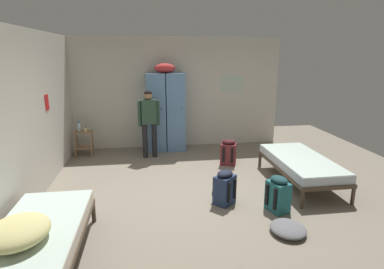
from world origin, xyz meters
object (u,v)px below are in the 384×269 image
at_px(shelf_unit, 84,141).
at_px(bed_left_front, 38,236).
at_px(locker_bank, 166,110).
at_px(backpack_maroon, 228,153).
at_px(backpack_teal, 278,195).
at_px(backpack_navy, 224,188).
at_px(bed_right, 301,163).
at_px(clothes_pile_grey, 288,229).
at_px(bedding_heap, 18,232).
at_px(water_bottle, 79,127).
at_px(person_traveler, 149,118).
at_px(lotion_bottle, 86,129).

xyz_separation_m(shelf_unit, bed_left_front, (0.25, -4.01, 0.04)).
xyz_separation_m(locker_bank, backpack_maroon, (1.23, -1.27, -0.71)).
height_order(shelf_unit, backpack_teal, shelf_unit).
relative_size(locker_bank, backpack_navy, 3.76).
bearing_deg(bed_right, shelf_unit, 152.00).
xyz_separation_m(shelf_unit, clothes_pile_grey, (3.25, -3.75, -0.28)).
bearing_deg(backpack_navy, clothes_pile_grey, -56.36).
distance_m(shelf_unit, clothes_pile_grey, 4.97).
bearing_deg(backpack_teal, bedding_heap, -160.93).
height_order(backpack_maroon, backpack_teal, same).
relative_size(water_bottle, backpack_teal, 0.42).
xyz_separation_m(locker_bank, person_traveler, (-0.41, -0.56, -0.06)).
bearing_deg(person_traveler, bedding_heap, -108.91).
bearing_deg(locker_bank, clothes_pile_grey, -71.21).
height_order(water_bottle, clothes_pile_grey, water_bottle).
distance_m(water_bottle, backpack_maroon, 3.42).
bearing_deg(shelf_unit, locker_bank, 6.04).
xyz_separation_m(bed_left_front, bed_right, (3.92, 1.79, 0.00)).
bearing_deg(shelf_unit, clothes_pile_grey, -49.11).
xyz_separation_m(shelf_unit, backpack_navy, (2.61, -2.80, -0.09)).
xyz_separation_m(person_traveler, backpack_maroon, (1.64, -0.72, -0.65)).
xyz_separation_m(bed_left_front, backpack_maroon, (2.88, 2.94, -0.12)).
bearing_deg(backpack_teal, lotion_bottle, 136.60).
xyz_separation_m(water_bottle, lotion_bottle, (0.15, -0.06, -0.05)).
bearing_deg(person_traveler, lotion_bottle, 167.59).
bearing_deg(water_bottle, clothes_pile_grey, -48.57).
height_order(bed_left_front, backpack_maroon, backpack_maroon).
bearing_deg(backpack_navy, backpack_teal, -25.33).
bearing_deg(lotion_bottle, water_bottle, 158.20).
relative_size(bed_right, clothes_pile_grey, 3.72).
distance_m(bed_left_front, backpack_navy, 2.66).
height_order(shelf_unit, backpack_maroon, shelf_unit).
bearing_deg(shelf_unit, bed_left_front, -86.43).
xyz_separation_m(shelf_unit, backpack_maroon, (3.13, -1.07, -0.09)).
bearing_deg(backpack_teal, locker_bank, 113.47).
xyz_separation_m(bed_left_front, backpack_teal, (3.11, 0.86, -0.12)).
xyz_separation_m(backpack_teal, clothes_pile_grey, (-0.11, -0.60, -0.20)).
height_order(bed_right, clothes_pile_grey, bed_right).
distance_m(locker_bank, water_bottle, 2.01).
height_order(locker_bank, backpack_navy, locker_bank).
bearing_deg(lotion_bottle, backpack_maroon, -18.58).
height_order(bed_left_front, bed_right, same).
bearing_deg(backpack_navy, backpack_maroon, 73.26).
distance_m(locker_bank, backpack_teal, 3.72).
bearing_deg(locker_bank, bed_left_front, -111.45).
bearing_deg(clothes_pile_grey, bed_right, 58.94).
xyz_separation_m(bed_right, water_bottle, (-4.25, 2.24, 0.29)).
xyz_separation_m(bed_right, lotion_bottle, (-4.10, 2.18, 0.25)).
relative_size(person_traveler, backpack_maroon, 2.75).
bearing_deg(bedding_heap, lotion_bottle, 91.24).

